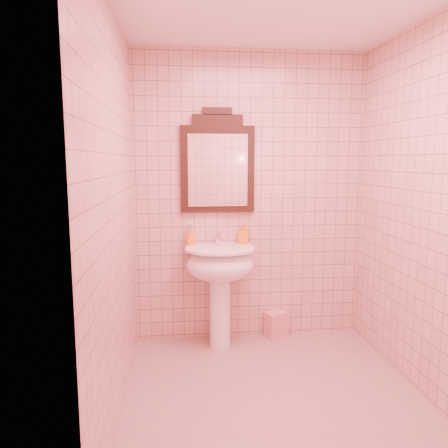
{
  "coord_description": "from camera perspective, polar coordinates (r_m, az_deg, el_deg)",
  "views": [
    {
      "loc": [
        -0.62,
        -2.65,
        1.58
      ],
      "look_at": [
        -0.29,
        0.55,
        1.11
      ],
      "focal_mm": 35.0,
      "sensor_mm": 36.0,
      "label": 1
    }
  ],
  "objects": [
    {
      "name": "back_wall",
      "position": [
        3.81,
        3.4,
        3.36
      ],
      "size": [
        2.0,
        0.02,
        2.5
      ],
      "primitive_type": "cube",
      "color": "#D9A797",
      "rests_on": "floor"
    },
    {
      "name": "mirror",
      "position": [
        3.74,
        -0.85,
        7.78
      ],
      "size": [
        0.63,
        0.06,
        0.88
      ],
      "color": "black",
      "rests_on": "back_wall"
    },
    {
      "name": "towel",
      "position": [
        4.06,
        6.81,
        -12.88
      ],
      "size": [
        0.22,
        0.19,
        0.23
      ],
      "primitive_type": "cube",
      "rotation": [
        0.0,
        0.0,
        0.41
      ],
      "color": "tan",
      "rests_on": "floor"
    },
    {
      "name": "floor",
      "position": [
        3.15,
        6.71,
        -21.87
      ],
      "size": [
        2.2,
        2.2,
        0.0
      ],
      "primitive_type": "plane",
      "color": "#A58277",
      "rests_on": "ground"
    },
    {
      "name": "pedestal_sink",
      "position": [
        3.65,
        -0.53,
        -6.22
      ],
      "size": [
        0.58,
        0.58,
        0.86
      ],
      "color": "white",
      "rests_on": "floor"
    },
    {
      "name": "soap_dispenser",
      "position": [
        3.76,
        2.58,
        -1.23
      ],
      "size": [
        0.1,
        0.1,
        0.19
      ],
      "primitive_type": "imported",
      "rotation": [
        0.0,
        0.0,
        -0.28
      ],
      "color": "orange",
      "rests_on": "pedestal_sink"
    },
    {
      "name": "faucet",
      "position": [
        3.73,
        -0.74,
        -1.85
      ],
      "size": [
        0.04,
        0.16,
        0.11
      ],
      "color": "white",
      "rests_on": "pedestal_sink"
    },
    {
      "name": "toothbrush_cup",
      "position": [
        3.73,
        -4.41,
        -1.98
      ],
      "size": [
        0.08,
        0.08,
        0.18
      ],
      "rotation": [
        0.0,
        0.0,
        -0.18
      ],
      "color": "orange",
      "rests_on": "pedestal_sink"
    }
  ]
}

